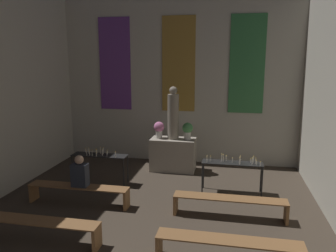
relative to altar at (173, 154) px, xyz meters
The scene contains 12 objects.
wall_back 2.39m from the altar, 90.00° to the left, with size 7.74×0.16×5.28m.
altar is the anchor object (origin of this frame).
statue 1.22m from the altar, ahead, with size 0.33×0.33×1.56m.
flower_vase_left 0.90m from the altar, behind, with size 0.31×0.31×0.50m.
flower_vase_right 0.90m from the altar, ahead, with size 0.31×0.31×0.50m.
candle_rack_left 2.28m from the altar, 140.91° to the right, with size 1.51×0.40×0.99m.
candle_rack_right 2.28m from the altar, 39.03° to the right, with size 1.51×0.40×1.00m.
pew_third_left 4.80m from the altar, 111.01° to the right, with size 2.38×0.36×0.45m.
pew_third_right 4.80m from the altar, 68.99° to the right, with size 2.38×0.36×0.45m.
pew_back_left 3.29m from the altar, 121.50° to the right, with size 2.38×0.36×0.45m.
pew_back_right 3.29m from the altar, 58.50° to the right, with size 2.38×0.36×0.45m.
person_seated 3.27m from the altar, 120.68° to the right, with size 0.36×0.24×0.74m.
Camera 1 is at (1.68, 0.10, 3.30)m, focal length 35.00 mm.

